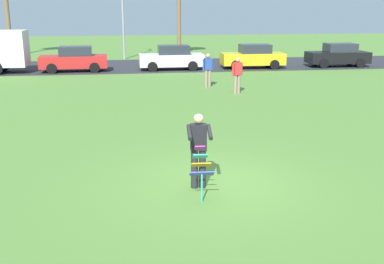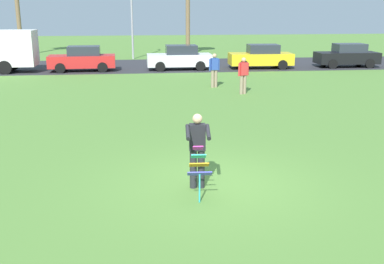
% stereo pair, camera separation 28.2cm
% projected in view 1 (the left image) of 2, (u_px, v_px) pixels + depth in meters
% --- Properties ---
extents(ground_plane, '(120.00, 120.00, 0.00)m').
position_uv_depth(ground_plane, '(215.00, 184.00, 10.81)').
color(ground_plane, '#568438').
extents(road_strip, '(120.00, 8.00, 0.01)m').
position_uv_depth(road_strip, '(153.00, 66.00, 32.77)').
color(road_strip, '#2D2D33').
rests_on(road_strip, ground).
extents(person_kite_flyer, '(0.57, 0.68, 1.73)m').
position_uv_depth(person_kite_flyer, '(199.00, 148.00, 10.34)').
color(person_kite_flyer, '#26262B').
rests_on(person_kite_flyer, ground).
extents(kite_held, '(0.52, 0.65, 1.12)m').
position_uv_depth(kite_held, '(201.00, 166.00, 9.77)').
color(kite_held, '#D83399').
rests_on(kite_held, ground).
extents(parked_car_red, '(4.26, 1.95, 1.60)m').
position_uv_depth(parked_car_red, '(74.00, 59.00, 29.56)').
color(parked_car_red, red).
rests_on(parked_car_red, ground).
extents(parked_car_white, '(4.21, 1.85, 1.60)m').
position_uv_depth(parked_car_white, '(172.00, 58.00, 30.43)').
color(parked_car_white, white).
rests_on(parked_car_white, ground).
extents(parked_car_yellow, '(4.25, 1.93, 1.60)m').
position_uv_depth(parked_car_yellow, '(253.00, 57.00, 31.20)').
color(parked_car_yellow, yellow).
rests_on(parked_car_yellow, ground).
extents(parked_car_black, '(4.23, 1.89, 1.60)m').
position_uv_depth(parked_car_black, '(338.00, 55.00, 32.05)').
color(parked_car_black, black).
rests_on(parked_car_black, ground).
extents(streetlight_pole, '(0.24, 1.65, 7.00)m').
position_uv_depth(streetlight_pole, '(123.00, 7.00, 36.03)').
color(streetlight_pole, '#9E9EA3').
rests_on(streetlight_pole, ground).
extents(person_walker_near, '(0.54, 0.33, 1.73)m').
position_uv_depth(person_walker_near, '(237.00, 74.00, 21.86)').
color(person_walker_near, gray).
rests_on(person_walker_near, ground).
extents(person_walker_far, '(0.56, 0.29, 1.73)m').
position_uv_depth(person_walker_far, '(208.00, 69.00, 23.67)').
color(person_walker_far, gray).
rests_on(person_walker_far, ground).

